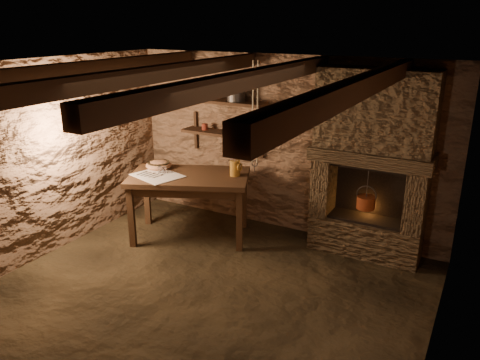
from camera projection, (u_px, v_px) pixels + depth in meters
The scene contains 25 objects.
floor at pixel (205, 293), 5.07m from camera, with size 4.50×4.50×0.00m, color black.
back_wall at pixel (283, 145), 6.34m from camera, with size 4.50×0.04×2.40m, color brown.
front_wall at pixel (33, 282), 3.02m from camera, with size 4.50×0.04×2.40m, color brown.
left_wall at pixel (48, 159), 5.71m from camera, with size 0.04×4.00×2.40m, color brown.
right_wall at pixel (444, 237), 3.65m from camera, with size 0.04×4.00×2.40m, color brown.
ceiling at pixel (199, 67), 4.29m from camera, with size 4.50×4.00×0.04m, color black.
beam_far_left at pixel (82, 69), 5.01m from camera, with size 0.14×3.95×0.16m, color black.
beam_mid_left at pixel (156, 74), 4.55m from camera, with size 0.14×3.95×0.16m, color black.
beam_mid_right at pixel (247, 80), 4.09m from camera, with size 0.14×3.95×0.16m, color black.
beam_far_right at pixel (360, 87), 3.64m from camera, with size 0.14×3.95×0.16m, color black.
shelf_lower at pixel (223, 133), 6.56m from camera, with size 1.25×0.30×0.04m, color black.
shelf_upper at pixel (223, 101), 6.42m from camera, with size 1.25×0.30×0.04m, color black.
hearth at pixel (372, 160), 5.57m from camera, with size 1.43×0.51×2.30m.
work_table at pixel (190, 204), 6.27m from camera, with size 1.77×1.44×0.88m.
linen_cloth at pixel (158, 176), 6.09m from camera, with size 0.60×0.49×0.01m, color beige.
pewter_cutlery_row at pixel (157, 175), 6.07m from camera, with size 0.50×0.19×0.01m, color gray, non-canonical shape.
drinking_glasses at pixel (164, 170), 6.16m from camera, with size 0.19×0.06×0.08m, color silver, non-canonical shape.
stoneware_jug at pixel (235, 161), 6.03m from camera, with size 0.16×0.15×0.48m.
wooden_bowl at pixel (159, 165), 6.39m from camera, with size 0.35×0.35×0.13m, color #905D3E.
iron_stockpot at pixel (236, 94), 6.28m from camera, with size 0.26×0.26×0.19m, color #292625.
tin_pan at pixel (201, 88), 6.64m from camera, with size 0.25×0.25×0.03m, color gray.
small_kettle at pixel (242, 131), 6.40m from camera, with size 0.16×0.12×0.17m, color gray, non-canonical shape.
rusty_tin at pixel (205, 127), 6.68m from camera, with size 0.09×0.09×0.09m, color #5F1C13.
red_pot at pixel (366, 202), 5.70m from camera, with size 0.25×0.23×0.54m.
hanging_ropes at pixel (255, 113), 5.33m from camera, with size 0.08×0.08×1.20m, color #C2B288, non-canonical shape.
Camera 1 is at (2.45, -3.67, 2.80)m, focal length 35.00 mm.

